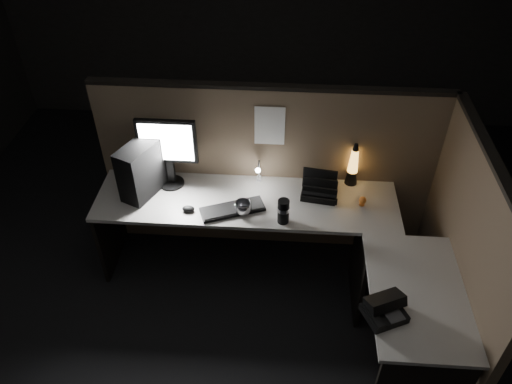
# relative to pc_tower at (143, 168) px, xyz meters

# --- Properties ---
(floor) EXTENTS (6.00, 6.00, 0.00)m
(floor) POSITION_rel_pc_tower_xyz_m (0.93, -0.66, -0.94)
(floor) COLOR black
(floor) RESTS_ON ground
(room_shell) EXTENTS (6.00, 6.00, 6.00)m
(room_shell) POSITION_rel_pc_tower_xyz_m (0.93, -0.66, 0.68)
(room_shell) COLOR silver
(room_shell) RESTS_ON ground
(partition_back) EXTENTS (2.66, 0.06, 1.50)m
(partition_back) POSITION_rel_pc_tower_xyz_m (0.93, 0.27, -0.19)
(partition_back) COLOR brown
(partition_back) RESTS_ON ground
(partition_right) EXTENTS (0.06, 1.66, 1.50)m
(partition_right) POSITION_rel_pc_tower_xyz_m (2.26, -0.56, -0.19)
(partition_right) COLOR brown
(partition_right) RESTS_ON ground
(desk) EXTENTS (2.60, 1.60, 0.73)m
(desk) POSITION_rel_pc_tower_xyz_m (1.11, -0.41, -0.36)
(desk) COLOR #A9A6A0
(desk) RESTS_ON ground
(pc_tower) EXTENTS (0.33, 0.45, 0.43)m
(pc_tower) POSITION_rel_pc_tower_xyz_m (0.00, 0.00, 0.00)
(pc_tower) COLOR black
(pc_tower) RESTS_ON desk
(monitor) EXTENTS (0.45, 0.19, 0.58)m
(monitor) POSITION_rel_pc_tower_xyz_m (0.18, 0.11, 0.13)
(monitor) COLOR black
(monitor) RESTS_ON desk
(keyboard) EXTENTS (0.50, 0.32, 0.02)m
(keyboard) POSITION_rel_pc_tower_xyz_m (0.69, -0.19, -0.20)
(keyboard) COLOR black
(keyboard) RESTS_ON desk
(mouse) EXTENTS (0.09, 0.07, 0.04)m
(mouse) POSITION_rel_pc_tower_xyz_m (0.36, -0.21, -0.20)
(mouse) COLOR black
(mouse) RESTS_ON desk
(clip_lamp) EXTENTS (0.04, 0.16, 0.20)m
(clip_lamp) POSITION_rel_pc_tower_xyz_m (0.86, 0.14, -0.09)
(clip_lamp) COLOR silver
(clip_lamp) RESTS_ON desk
(organizer) EXTENTS (0.29, 0.27, 0.20)m
(organizer) POSITION_rel_pc_tower_xyz_m (1.34, 0.06, -0.17)
(organizer) COLOR black
(organizer) RESTS_ON desk
(lava_lamp) EXTENTS (0.10, 0.10, 0.37)m
(lava_lamp) POSITION_rel_pc_tower_xyz_m (1.59, 0.21, -0.06)
(lava_lamp) COLOR black
(lava_lamp) RESTS_ON desk
(travel_mug) EXTENTS (0.09, 0.09, 0.20)m
(travel_mug) POSITION_rel_pc_tower_xyz_m (1.07, -0.28, -0.11)
(travel_mug) COLOR black
(travel_mug) RESTS_ON desk
(steel_mug) EXTENTS (0.16, 0.16, 0.10)m
(steel_mug) POSITION_rel_pc_tower_xyz_m (0.77, -0.21, -0.16)
(steel_mug) COLOR silver
(steel_mug) RESTS_ON desk
(figurine) EXTENTS (0.06, 0.06, 0.06)m
(figurine) POSITION_rel_pc_tower_xyz_m (1.65, -0.06, -0.17)
(figurine) COLOR orange
(figurine) RESTS_ON desk
(pinned_paper) EXTENTS (0.23, 0.00, 0.32)m
(pinned_paper) POSITION_rel_pc_tower_xyz_m (0.94, 0.24, 0.27)
(pinned_paper) COLOR white
(pinned_paper) RESTS_ON partition_back
(desk_phone) EXTENTS (0.29, 0.29, 0.14)m
(desk_phone) POSITION_rel_pc_tower_xyz_m (1.69, -1.04, -0.16)
(desk_phone) COLOR black
(desk_phone) RESTS_ON desk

